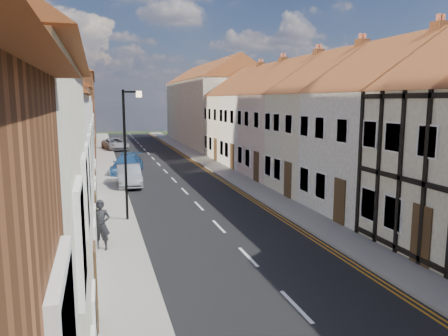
{
  "coord_description": "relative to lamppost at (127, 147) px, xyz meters",
  "views": [
    {
      "loc": [
        -5.07,
        -0.33,
        5.67
      ],
      "look_at": [
        1.5,
        22.33,
        1.97
      ],
      "focal_mm": 35.0,
      "sensor_mm": 36.0,
      "label": 1
    }
  ],
  "objects": [
    {
      "name": "car_far",
      "position": [
        0.84,
        14.0,
        -2.82
      ],
      "size": [
        3.05,
        5.25,
        1.43
      ],
      "primitive_type": "imported",
      "rotation": [
        0.0,
        0.0,
        -0.23
      ],
      "color": "navy",
      "rests_on": "ground"
    },
    {
      "name": "cottage_r_cream_mid",
      "position": [
        13.11,
        3.5,
        0.94
      ],
      "size": [
        8.3,
        5.2,
        9.0
      ],
      "color": "#F2EECC",
      "rests_on": "ground"
    },
    {
      "name": "cottage_l_pink",
      "position": [
        -5.49,
        3.85,
        0.83
      ],
      "size": [
        8.3,
        6.3,
        8.8
      ],
      "color": "white",
      "rests_on": "ground"
    },
    {
      "name": "lamppost",
      "position": [
        0.0,
        0.0,
        0.0
      ],
      "size": [
        0.88,
        0.15,
        6.0
      ],
      "color": "black",
      "rests_on": "pavement_left"
    },
    {
      "name": "cottage_r_white_near",
      "position": [
        13.11,
        -1.9,
        0.94
      ],
      "size": [
        8.3,
        6.0,
        9.0
      ],
      "color": "white",
      "rests_on": "ground"
    },
    {
      "name": "pavement_left",
      "position": [
        -0.59,
        10.0,
        -3.48
      ],
      "size": [
        1.8,
        90.0,
        0.12
      ],
      "primitive_type": "cube",
      "color": "gray",
      "rests_on": "ground"
    },
    {
      "name": "pedestrian_left_b",
      "position": [
        -1.29,
        -4.0,
        -2.47
      ],
      "size": [
        0.79,
        0.62,
        1.89
      ],
      "primitive_type": "imported",
      "rotation": [
        0.0,
        0.0,
        -0.27
      ],
      "color": "black",
      "rests_on": "pavement_left"
    },
    {
      "name": "cottage_r_pink",
      "position": [
        13.11,
        8.9,
        0.94
      ],
      "size": [
        8.3,
        6.0,
        9.0
      ],
      "color": "#F5DEC2",
      "rests_on": "ground"
    },
    {
      "name": "road",
      "position": [
        3.81,
        10.0,
        -3.53
      ],
      "size": [
        7.0,
        90.0,
        0.02
      ],
      "primitive_type": "cube",
      "color": "black",
      "rests_on": "ground"
    },
    {
      "name": "block_right_far",
      "position": [
        13.11,
        35.0,
        1.76
      ],
      "size": [
        8.3,
        24.2,
        10.5
      ],
      "color": "#F2EECC",
      "rests_on": "ground"
    },
    {
      "name": "cottage_r_white_far",
      "position": [
        13.11,
        14.3,
        0.94
      ],
      "size": [
        8.3,
        5.2,
        9.0
      ],
      "color": "white",
      "rests_on": "ground"
    },
    {
      "name": "car_distant",
      "position": [
        0.61,
        30.63,
        -2.86
      ],
      "size": [
        3.23,
        5.27,
        1.36
      ],
      "primitive_type": "imported",
      "rotation": [
        0.0,
        0.0,
        0.21
      ],
      "color": "silver",
      "rests_on": "ground"
    },
    {
      "name": "pavement_right",
      "position": [
        8.21,
        10.0,
        -3.48
      ],
      "size": [
        1.8,
        90.0,
        0.12
      ],
      "primitive_type": "cube",
      "color": "gray",
      "rests_on": "ground"
    },
    {
      "name": "car_mid",
      "position": [
        0.61,
        8.78,
        -2.84
      ],
      "size": [
        1.52,
        4.27,
        1.4
      ],
      "primitive_type": "imported",
      "rotation": [
        0.0,
        0.0,
        -0.01
      ],
      "color": "#929499",
      "rests_on": "ground"
    },
    {
      "name": "cottage_r_cream_far",
      "position": [
        13.11,
        19.7,
        0.94
      ],
      "size": [
        8.3,
        6.0,
        9.0
      ],
      "color": "#F2EECC",
      "rests_on": "ground"
    },
    {
      "name": "block_left_far",
      "position": [
        -5.49,
        30.0,
        1.76
      ],
      "size": [
        8.3,
        24.2,
        10.5
      ],
      "color": "brown",
      "rests_on": "ground"
    }
  ]
}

